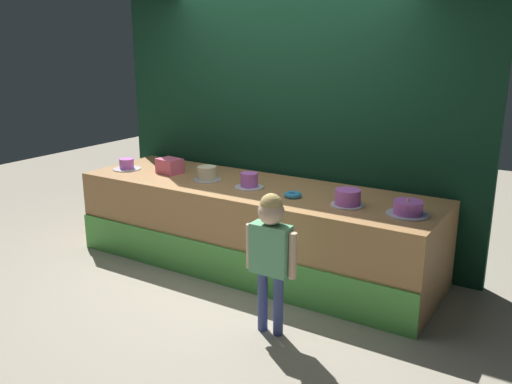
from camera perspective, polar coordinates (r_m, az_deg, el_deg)
name	(u,v)px	position (r m, az deg, el deg)	size (l,w,h in m)	color
ground_plane	(223,284)	(4.91, -3.47, -9.53)	(12.00, 12.00, 0.00)	#ADA38E
stage_platform	(253,226)	(5.15, -0.28, -3.60)	(3.44, 1.03, 0.78)	#B27F4C
curtain_backdrop	(287,98)	(5.42, 3.23, 9.75)	(3.93, 0.08, 3.07)	#113823
child_figure	(271,245)	(3.89, 1.56, -5.49)	(0.41, 0.19, 1.06)	#3F4C8C
pink_box	(170,166)	(5.57, -8.95, 2.69)	(0.23, 0.18, 0.15)	#F06489
donut	(293,195)	(4.68, 3.86, -0.29)	(0.15, 0.15, 0.04)	#3399D8
cake_far_left	(127,165)	(5.82, -13.26, 2.74)	(0.29, 0.29, 0.11)	silver
cake_left	(207,174)	(5.25, -5.11, 1.89)	(0.27, 0.27, 0.13)	silver
cake_center	(249,181)	(4.97, -0.71, 1.15)	(0.26, 0.26, 0.14)	silver
cake_right	(348,198)	(4.49, 9.50, -0.61)	(0.27, 0.27, 0.13)	silver
cake_far_right	(408,208)	(4.36, 15.50, -1.65)	(0.33, 0.33, 0.15)	silver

